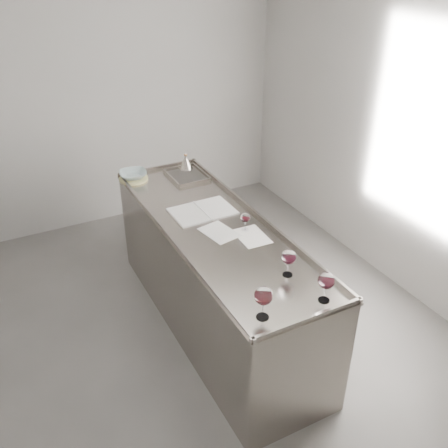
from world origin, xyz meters
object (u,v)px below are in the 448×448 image
counter (215,277)px  wine_glass_small (245,218)px  wine_glass_middle (289,258)px  wine_funnel (186,163)px  wine_glass_right (326,281)px  notebook (203,211)px  wine_glass_left (263,296)px  ceramic_bowl (133,175)px

counter → wine_glass_small: (0.17, -0.15, 0.57)m
wine_glass_middle → wine_funnel: bearing=87.0°
wine_glass_right → wine_glass_small: 0.93m
counter → wine_funnel: wine_funnel is taller
counter → wine_funnel: 1.22m
wine_glass_small → notebook: 0.44m
wine_glass_small → notebook: size_ratio=0.29×
counter → wine_glass_middle: wine_glass_middle is taller
wine_glass_right → notebook: size_ratio=0.41×
wine_glass_middle → notebook: size_ratio=0.38×
wine_glass_middle → wine_glass_right: wine_glass_right is taller
wine_glass_left → wine_glass_middle: size_ratio=1.13×
wine_glass_middle → wine_glass_right: (0.05, -0.32, 0.01)m
notebook → wine_funnel: (0.22, 0.83, 0.05)m
ceramic_bowl → wine_glass_small: bearing=-69.8°
wine_glass_left → wine_funnel: 2.17m
wine_glass_left → notebook: 1.32m
wine_glass_small → wine_funnel: bearing=87.0°
wine_glass_left → wine_glass_right: (0.40, -0.04, -0.01)m
wine_glass_left → wine_glass_middle: 0.45m
counter → ceramic_bowl: bearing=104.4°
counter → wine_glass_middle: (0.14, -0.76, 0.60)m
wine_glass_left → wine_funnel: bearing=77.9°
wine_glass_middle → ceramic_bowl: 1.89m
wine_funnel → wine_glass_small: bearing=-93.0°
wine_glass_small → ceramic_bowl: wine_glass_small is taller
wine_funnel → wine_glass_left: bearing=-102.1°
wine_glass_middle → notebook: 1.03m
wine_glass_small → wine_funnel: 1.23m
wine_glass_right → wine_glass_small: size_ratio=1.38×
wine_glass_left → notebook: size_ratio=0.43×
ceramic_bowl → wine_funnel: size_ratio=1.30×
wine_glass_small → notebook: bearing=112.0°
wine_glass_small → notebook: wine_glass_small is taller
notebook → wine_funnel: bearing=74.4°
wine_glass_left → notebook: (0.23, 1.29, -0.14)m
wine_glass_left → ceramic_bowl: 2.12m
counter → wine_funnel: size_ratio=13.26×
ceramic_bowl → notebook: bearing=-70.7°
counter → wine_funnel: bearing=77.5°
wine_funnel → notebook: bearing=-105.1°
notebook → wine_glass_right: bearing=-83.0°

